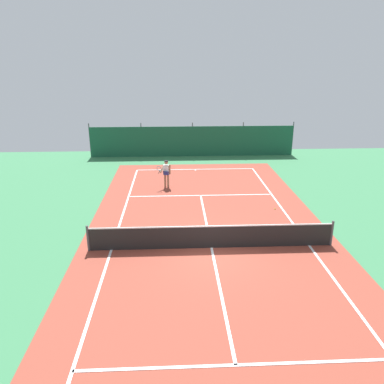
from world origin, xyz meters
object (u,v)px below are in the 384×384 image
at_px(tennis_player, 166,172).
at_px(parked_car, 161,141).
at_px(tennis_ball_near_player, 275,209).
at_px(tennis_net, 212,237).

height_order(tennis_player, parked_car, parked_car).
height_order(tennis_player, tennis_ball_near_player, tennis_player).
xyz_separation_m(tennis_net, tennis_ball_near_player, (3.72, 4.11, -0.48)).
bearing_deg(tennis_net, parked_car, 98.07).
height_order(tennis_ball_near_player, parked_car, parked_car).
xyz_separation_m(tennis_net, tennis_player, (-1.98, 8.12, 0.45)).
distance_m(tennis_net, tennis_player, 8.37).
distance_m(tennis_net, tennis_ball_near_player, 5.57).
xyz_separation_m(tennis_player, parked_car, (-0.59, 10.00, -0.12)).
distance_m(tennis_ball_near_player, parked_car, 15.38).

